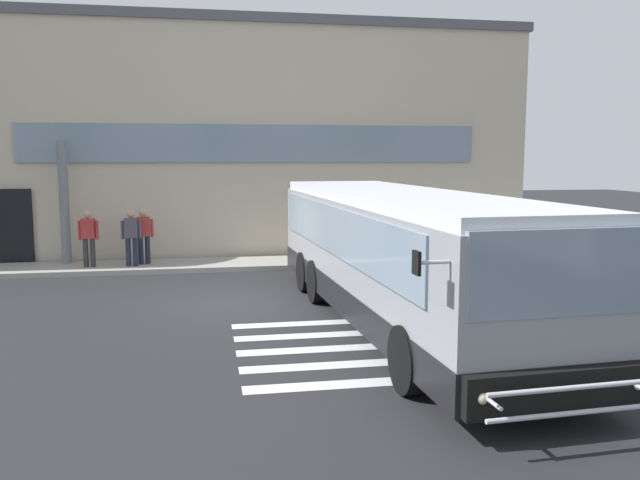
{
  "coord_description": "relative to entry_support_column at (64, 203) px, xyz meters",
  "views": [
    {
      "loc": [
        -0.66,
        -15.09,
        3.39
      ],
      "look_at": [
        1.88,
        -0.78,
        1.5
      ],
      "focal_mm": 36.26,
      "sensor_mm": 36.0,
      "label": 1
    }
  ],
  "objects": [
    {
      "name": "bay_paint_stripes",
      "position": [
        6.86,
        -9.6,
        -2.0
      ],
      "size": [
        4.4,
        3.96,
        0.01
      ],
      "color": "silver",
      "rests_on": "ground"
    },
    {
      "name": "boarding_curb",
      "position": [
        4.86,
        -0.6,
        -1.93
      ],
      "size": [
        24.65,
        2.0,
        0.15
      ],
      "primitive_type": "cube",
      "color": "#9E9B93",
      "rests_on": "ground"
    },
    {
      "name": "passenger_by_doorway",
      "position": [
        2.02,
        -0.91,
        -0.92
      ],
      "size": [
        0.59,
        0.23,
        1.68
      ],
      "color": "#1E2338",
      "rests_on": "boarding_curb"
    },
    {
      "name": "passenger_near_column",
      "position": [
        0.8,
        -0.84,
        -0.92
      ],
      "size": [
        0.59,
        0.26,
        1.68
      ],
      "color": "#2D2D33",
      "rests_on": "boarding_curb"
    },
    {
      "name": "bus_main_foreground",
      "position": [
        8.0,
        -8.2,
        -0.67
      ],
      "size": [
        3.15,
        11.58,
        2.7
      ],
      "color": "gray",
      "rests_on": "ground"
    },
    {
      "name": "entry_support_column",
      "position": [
        0.0,
        0.0,
        0.0
      ],
      "size": [
        0.28,
        0.28,
        3.7
      ],
      "primitive_type": "cylinder",
      "color": "slate",
      "rests_on": "boarding_curb"
    },
    {
      "name": "terminal_building",
      "position": [
        4.17,
        6.21,
        1.94
      ],
      "size": [
        22.45,
        13.8,
        7.9
      ],
      "color": "beige",
      "rests_on": "ground"
    },
    {
      "name": "safety_bollard_yellow",
      "position": [
        7.8,
        -1.8,
        -1.55
      ],
      "size": [
        0.18,
        0.18,
        0.9
      ],
      "primitive_type": "cylinder",
      "color": "yellow",
      "rests_on": "ground"
    },
    {
      "name": "passenger_at_curb_edge",
      "position": [
        2.34,
        -0.54,
        -0.89
      ],
      "size": [
        0.58,
        0.41,
        1.68
      ],
      "color": "#1E2338",
      "rests_on": "boarding_curb"
    },
    {
      "name": "ground_plane",
      "position": [
        4.86,
        -5.4,
        -2.01
      ],
      "size": [
        80.0,
        90.0,
        0.02
      ],
      "primitive_type": "cube",
      "color": "#232326",
      "rests_on": "ground"
    }
  ]
}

